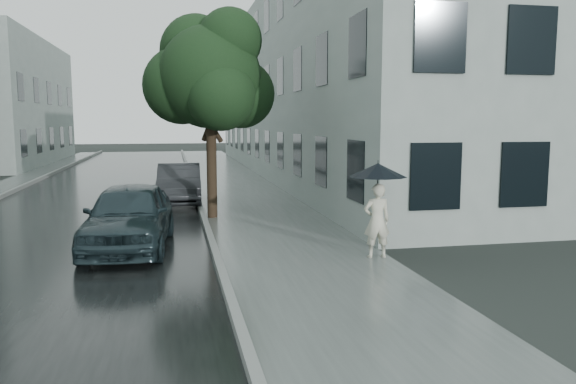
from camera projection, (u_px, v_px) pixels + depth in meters
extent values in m
plane|color=black|center=(306.00, 272.00, 10.52)|extent=(120.00, 120.00, 0.00)
cube|color=slate|center=(242.00, 192.00, 22.23)|extent=(3.50, 60.00, 0.01)
cube|color=slate|center=(195.00, 191.00, 21.85)|extent=(0.15, 60.00, 0.15)
cube|color=black|center=(101.00, 196.00, 21.16)|extent=(6.85, 60.00, 0.00)
cube|color=slate|center=(1.00, 196.00, 20.46)|extent=(0.15, 60.00, 0.15)
cube|color=#8D9A95|center=(322.00, 89.00, 29.99)|extent=(7.00, 36.00, 9.00)
cube|color=black|center=(257.00, 88.00, 29.29)|extent=(0.08, 32.40, 7.20)
cube|color=black|center=(49.00, 102.00, 37.09)|extent=(0.08, 16.20, 6.40)
imported|color=beige|center=(377.00, 221.00, 11.56)|extent=(0.58, 0.39, 1.54)
cylinder|color=black|center=(377.00, 193.00, 11.49)|extent=(0.02, 0.02, 0.68)
cone|color=black|center=(378.00, 170.00, 11.43)|extent=(1.33, 1.33, 0.28)
cylinder|color=black|center=(378.00, 162.00, 11.41)|extent=(0.02, 0.02, 0.08)
cylinder|color=black|center=(377.00, 211.00, 11.54)|extent=(0.03, 0.03, 0.06)
cylinder|color=#332619|center=(212.00, 168.00, 16.29)|extent=(0.29, 0.29, 2.93)
sphere|color=#183216|center=(210.00, 77.00, 15.96)|extent=(2.93, 2.93, 2.93)
sphere|color=#183216|center=(241.00, 94.00, 16.53)|extent=(2.02, 2.02, 2.02)
sphere|color=#183216|center=(182.00, 85.00, 16.27)|extent=(2.25, 2.25, 2.25)
sphere|color=#183216|center=(220.00, 96.00, 15.31)|extent=(1.90, 1.90, 1.90)
sphere|color=#183216|center=(197.00, 51.00, 16.45)|extent=(2.14, 2.14, 2.14)
sphere|color=#183216|center=(230.00, 40.00, 15.73)|extent=(1.81, 1.81, 1.81)
cylinder|color=black|center=(211.00, 133.00, 22.02)|extent=(0.12, 0.12, 4.69)
cylinder|color=black|center=(212.00, 189.00, 22.31)|extent=(0.28, 0.28, 0.20)
cylinder|color=black|center=(203.00, 72.00, 21.63)|extent=(0.51, 0.18, 0.08)
sphere|color=silver|center=(196.00, 73.00, 21.52)|extent=(0.32, 0.32, 0.32)
imported|color=#1C2B2F|center=(129.00, 216.00, 12.38)|extent=(2.04, 4.41, 1.46)
imported|color=#27292C|center=(179.00, 183.00, 19.26)|extent=(1.52, 4.11, 1.34)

